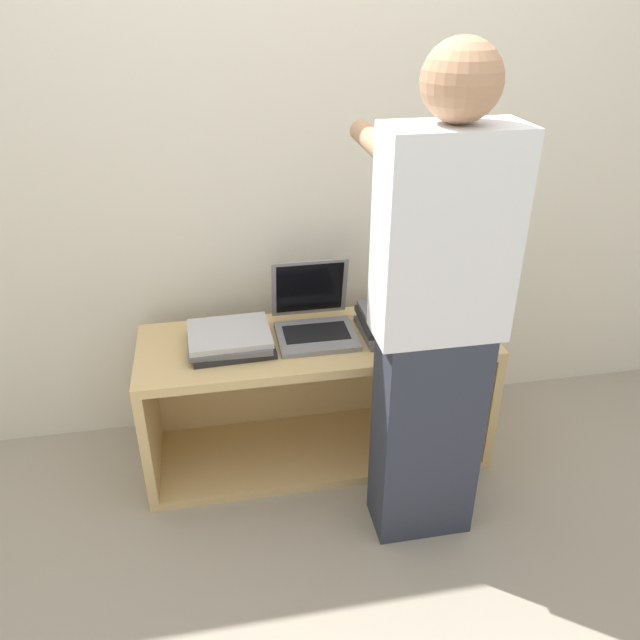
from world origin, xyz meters
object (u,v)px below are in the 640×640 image
(laptop_stack_right, at_px, (400,322))
(person, at_px, (436,322))
(laptop_open, at_px, (314,320))
(laptop_stack_left, at_px, (230,339))

(laptop_stack_right, height_order, person, person)
(laptop_open, height_order, laptop_stack_right, laptop_open)
(person, bearing_deg, laptop_stack_right, 85.97)
(laptop_open, relative_size, laptop_stack_left, 0.98)
(laptop_open, xyz_separation_m, person, (0.30, -0.49, 0.22))
(laptop_open, relative_size, person, 0.19)
(laptop_stack_right, bearing_deg, laptop_stack_left, 179.71)
(laptop_stack_right, bearing_deg, person, -94.03)
(laptop_open, distance_m, person, 0.62)
(laptop_stack_right, distance_m, person, 0.49)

